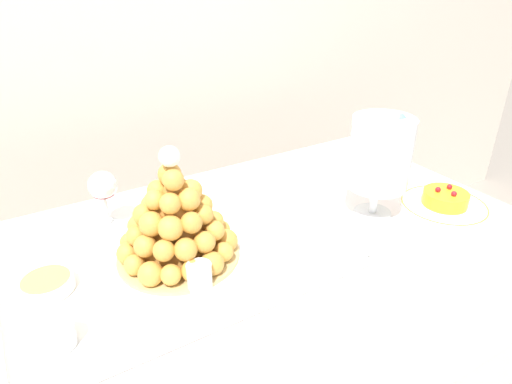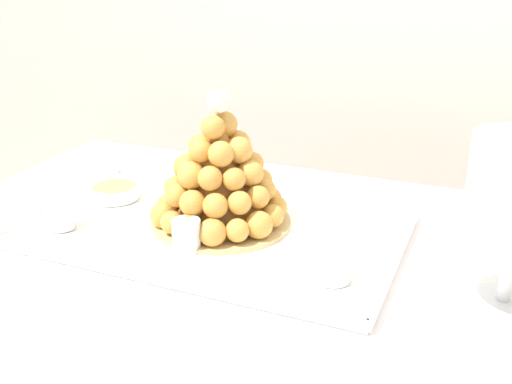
{
  "view_description": "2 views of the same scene",
  "coord_description": "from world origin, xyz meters",
  "px_view_note": "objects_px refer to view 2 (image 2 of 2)",
  "views": [
    {
      "loc": [
        -0.4,
        -0.68,
        1.34
      ],
      "look_at": [
        -0.01,
        -0.05,
        0.96
      ],
      "focal_mm": 31.37,
      "sensor_mm": 36.0,
      "label": 1
    },
    {
      "loc": [
        0.31,
        -0.82,
        1.25
      ],
      "look_at": [
        -0.04,
        0.01,
        0.89
      ],
      "focal_mm": 41.66,
      "sensor_mm": 36.0,
      "label": 2
    }
  ],
  "objects_px": {
    "serving_tray": "(210,230)",
    "dessert_cup_centre": "(333,265)",
    "dessert_cup_left": "(60,216)",
    "croquembouche": "(220,177)",
    "dessert_cup_mid_left": "(187,237)",
    "creme_brulee_ramekin": "(115,191)",
    "wine_glass": "(227,139)"
  },
  "relations": [
    {
      "from": "dessert_cup_centre",
      "to": "dessert_cup_mid_left",
      "type": "bearing_deg",
      "value": -179.85
    },
    {
      "from": "serving_tray",
      "to": "croquembouche",
      "type": "xyz_separation_m",
      "value": [
        0.01,
        0.03,
        0.09
      ]
    },
    {
      "from": "croquembouche",
      "to": "wine_glass",
      "type": "xyz_separation_m",
      "value": [
        -0.09,
        0.21,
        0.0
      ]
    },
    {
      "from": "dessert_cup_left",
      "to": "dessert_cup_centre",
      "type": "distance_m",
      "value": 0.5
    },
    {
      "from": "dessert_cup_left",
      "to": "creme_brulee_ramekin",
      "type": "height_order",
      "value": "dessert_cup_left"
    },
    {
      "from": "dessert_cup_left",
      "to": "croquembouche",
      "type": "bearing_deg",
      "value": 26.42
    },
    {
      "from": "dessert_cup_mid_left",
      "to": "croquembouche",
      "type": "bearing_deg",
      "value": 87.3
    },
    {
      "from": "serving_tray",
      "to": "dessert_cup_centre",
      "type": "distance_m",
      "value": 0.27
    },
    {
      "from": "croquembouche",
      "to": "dessert_cup_centre",
      "type": "relative_size",
      "value": 4.56
    },
    {
      "from": "dessert_cup_left",
      "to": "dessert_cup_centre",
      "type": "xyz_separation_m",
      "value": [
        0.5,
        0.01,
        0.0
      ]
    },
    {
      "from": "serving_tray",
      "to": "dessert_cup_left",
      "type": "distance_m",
      "value": 0.27
    },
    {
      "from": "dessert_cup_left",
      "to": "creme_brulee_ramekin",
      "type": "distance_m",
      "value": 0.16
    },
    {
      "from": "dessert_cup_mid_left",
      "to": "dessert_cup_centre",
      "type": "distance_m",
      "value": 0.25
    },
    {
      "from": "croquembouche",
      "to": "dessert_cup_mid_left",
      "type": "height_order",
      "value": "croquembouche"
    },
    {
      "from": "serving_tray",
      "to": "wine_glass",
      "type": "xyz_separation_m",
      "value": [
        -0.08,
        0.24,
        0.1
      ]
    },
    {
      "from": "dessert_cup_left",
      "to": "creme_brulee_ramekin",
      "type": "xyz_separation_m",
      "value": [
        0.01,
        0.16,
        -0.01
      ]
    },
    {
      "from": "creme_brulee_ramekin",
      "to": "croquembouche",
      "type": "bearing_deg",
      "value": -6.5
    },
    {
      "from": "serving_tray",
      "to": "dessert_cup_centre",
      "type": "bearing_deg",
      "value": -19.33
    },
    {
      "from": "dessert_cup_centre",
      "to": "creme_brulee_ramekin",
      "type": "height_order",
      "value": "dessert_cup_centre"
    },
    {
      "from": "serving_tray",
      "to": "croquembouche",
      "type": "relative_size",
      "value": 2.65
    },
    {
      "from": "dessert_cup_mid_left",
      "to": "creme_brulee_ramekin",
      "type": "relative_size",
      "value": 0.55
    },
    {
      "from": "dessert_cup_centre",
      "to": "dessert_cup_left",
      "type": "bearing_deg",
      "value": -178.72
    },
    {
      "from": "dessert_cup_centre",
      "to": "wine_glass",
      "type": "bearing_deg",
      "value": 135.23
    },
    {
      "from": "dessert_cup_left",
      "to": "wine_glass",
      "type": "relative_size",
      "value": 0.37
    },
    {
      "from": "wine_glass",
      "to": "serving_tray",
      "type": "bearing_deg",
      "value": -71.77
    },
    {
      "from": "dessert_cup_mid_left",
      "to": "wine_glass",
      "type": "xyz_separation_m",
      "value": [
        -0.08,
        0.33,
        0.07
      ]
    },
    {
      "from": "serving_tray",
      "to": "creme_brulee_ramekin",
      "type": "height_order",
      "value": "creme_brulee_ramekin"
    },
    {
      "from": "creme_brulee_ramekin",
      "to": "dessert_cup_centre",
      "type": "bearing_deg",
      "value": -16.36
    },
    {
      "from": "creme_brulee_ramekin",
      "to": "serving_tray",
      "type": "bearing_deg",
      "value": -13.18
    },
    {
      "from": "serving_tray",
      "to": "dessert_cup_mid_left",
      "type": "height_order",
      "value": "dessert_cup_mid_left"
    },
    {
      "from": "serving_tray",
      "to": "dessert_cup_centre",
      "type": "height_order",
      "value": "dessert_cup_centre"
    },
    {
      "from": "dessert_cup_mid_left",
      "to": "creme_brulee_ramekin",
      "type": "distance_m",
      "value": 0.29
    }
  ]
}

